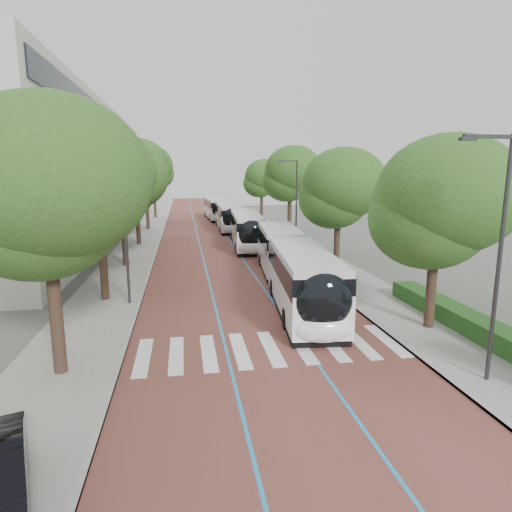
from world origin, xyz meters
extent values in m
plane|color=#51544C|center=(0.00, 0.00, 0.00)|extent=(160.00, 160.00, 0.00)
cube|color=brown|center=(0.00, 40.00, 0.01)|extent=(11.00, 140.00, 0.02)
cube|color=gray|center=(-7.50, 40.00, 0.06)|extent=(4.00, 140.00, 0.12)
cube|color=gray|center=(7.50, 40.00, 0.06)|extent=(4.00, 140.00, 0.12)
cube|color=gray|center=(-5.60, 40.00, 0.06)|extent=(0.20, 140.00, 0.14)
cube|color=gray|center=(5.60, 40.00, 0.06)|extent=(0.20, 140.00, 0.14)
cube|color=silver|center=(-4.80, 1.00, 0.03)|extent=(0.55, 3.60, 0.01)
cube|color=silver|center=(-3.55, 1.00, 0.03)|extent=(0.55, 3.60, 0.01)
cube|color=silver|center=(-2.30, 1.00, 0.03)|extent=(0.55, 3.60, 0.01)
cube|color=silver|center=(-1.05, 1.00, 0.03)|extent=(0.55, 3.60, 0.01)
cube|color=silver|center=(0.20, 1.00, 0.03)|extent=(0.55, 3.60, 0.01)
cube|color=silver|center=(1.45, 1.00, 0.03)|extent=(0.55, 3.60, 0.01)
cube|color=silver|center=(2.70, 1.00, 0.03)|extent=(0.55, 3.60, 0.01)
cube|color=silver|center=(3.95, 1.00, 0.03)|extent=(0.55, 3.60, 0.01)
cube|color=silver|center=(5.20, 1.00, 0.03)|extent=(0.55, 3.60, 0.01)
cube|color=#257FBC|center=(-1.60, 40.00, 0.02)|extent=(0.12, 126.00, 0.01)
cube|color=#257FBC|center=(1.60, 40.00, 0.02)|extent=(0.12, 126.00, 0.01)
cube|color=black|center=(-10.45, 28.00, 3.00)|extent=(0.12, 38.00, 1.60)
cube|color=black|center=(-10.45, 28.00, 6.20)|extent=(0.12, 38.00, 1.60)
cube|color=black|center=(-10.45, 28.00, 9.40)|extent=(0.12, 38.00, 1.60)
cube|color=black|center=(-10.45, 28.00, 12.40)|extent=(0.12, 38.00, 1.60)
cube|color=#1D4818|center=(9.10, 0.00, 0.52)|extent=(1.20, 14.00, 0.80)
cylinder|color=#2D2D2F|center=(6.80, -3.00, 4.12)|extent=(0.14, 0.14, 8.00)
cube|color=#2D2D2F|center=(6.00, -3.00, 8.02)|extent=(1.70, 0.12, 0.12)
cube|color=#2D2D2F|center=(5.30, -3.00, 7.94)|extent=(0.50, 0.20, 0.10)
cylinder|color=#2D2D2F|center=(6.80, 22.00, 4.12)|extent=(0.14, 0.14, 8.00)
cube|color=#2D2D2F|center=(6.00, 22.00, 8.02)|extent=(1.70, 0.12, 0.12)
cube|color=#2D2D2F|center=(5.30, 22.00, 7.94)|extent=(0.50, 0.20, 0.10)
cylinder|color=#2D2D2F|center=(-6.10, 8.00, 4.12)|extent=(0.14, 0.14, 8.00)
cylinder|color=black|center=(-7.50, 0.00, 2.20)|extent=(0.44, 0.44, 4.39)
ellipsoid|color=#254A17|center=(-7.50, 0.00, 6.19)|extent=(6.30, 6.30, 5.36)
cylinder|color=black|center=(-7.50, 9.00, 2.29)|extent=(0.44, 0.44, 4.58)
ellipsoid|color=#254A17|center=(-7.50, 9.00, 6.45)|extent=(5.59, 5.59, 4.75)
cylinder|color=black|center=(-7.50, 18.00, 2.21)|extent=(0.44, 0.44, 4.43)
ellipsoid|color=#254A17|center=(-7.50, 18.00, 6.24)|extent=(6.32, 6.32, 5.37)
cylinder|color=black|center=(-7.50, 28.00, 2.57)|extent=(0.44, 0.44, 5.13)
ellipsoid|color=#254A17|center=(-7.50, 28.00, 7.23)|extent=(5.70, 5.70, 4.84)
cylinder|color=black|center=(-7.50, 40.00, 2.60)|extent=(0.44, 0.44, 5.19)
ellipsoid|color=#254A17|center=(-7.50, 40.00, 7.32)|extent=(6.06, 6.06, 5.15)
cylinder|color=black|center=(-7.50, 55.00, 2.25)|extent=(0.44, 0.44, 4.50)
ellipsoid|color=#254A17|center=(-7.50, 55.00, 6.34)|extent=(5.77, 5.77, 4.90)
cylinder|color=black|center=(7.70, 2.00, 1.94)|extent=(0.44, 0.44, 3.88)
ellipsoid|color=#254A17|center=(7.70, 2.00, 5.47)|extent=(6.02, 6.02, 5.12)
cylinder|color=black|center=(7.70, 14.00, 2.01)|extent=(0.44, 0.44, 4.03)
ellipsoid|color=#254A17|center=(7.70, 14.00, 5.68)|extent=(5.86, 5.86, 4.98)
cylinder|color=black|center=(7.70, 28.00, 2.37)|extent=(0.44, 0.44, 4.74)
ellipsoid|color=#254A17|center=(7.70, 28.00, 6.68)|extent=(5.81, 5.81, 4.94)
cylinder|color=black|center=(7.70, 44.00, 2.16)|extent=(0.44, 0.44, 4.32)
ellipsoid|color=#254A17|center=(7.70, 44.00, 6.08)|extent=(5.27, 5.27, 4.48)
cylinder|color=black|center=(3.17, 10.25, 1.77)|extent=(2.38, 1.12, 2.30)
cube|color=white|center=(2.68, 5.15, 1.26)|extent=(3.39, 9.56, 1.82)
cube|color=black|center=(2.68, 5.15, 2.40)|extent=(3.41, 9.38, 0.97)
cube|color=silver|center=(2.68, 5.15, 3.04)|extent=(3.33, 9.37, 0.31)
cube|color=black|center=(2.68, 5.15, 0.17)|extent=(3.31, 9.18, 0.35)
cube|color=white|center=(3.59, 14.55, 1.26)|extent=(3.24, 7.95, 1.82)
cube|color=black|center=(3.59, 14.55, 2.40)|extent=(3.26, 7.80, 0.97)
cube|color=silver|center=(3.59, 14.55, 3.04)|extent=(3.17, 7.79, 0.31)
cube|color=black|center=(3.59, 14.55, 0.17)|extent=(3.16, 7.63, 0.35)
ellipsoid|color=black|center=(2.24, 0.64, 2.00)|extent=(2.45, 1.32, 2.28)
ellipsoid|color=white|center=(2.23, 0.59, 0.86)|extent=(2.44, 1.22, 1.14)
cylinder|color=black|center=(1.33, 2.99, 0.50)|extent=(0.40, 1.02, 1.00)
cylinder|color=black|center=(3.58, 2.77, 0.50)|extent=(0.40, 1.02, 1.00)
cylinder|color=black|center=(2.63, 16.33, 0.50)|extent=(0.40, 1.02, 1.00)
cylinder|color=black|center=(4.88, 16.11, 0.50)|extent=(0.40, 1.02, 1.00)
cylinder|color=black|center=(1.85, 8.32, 0.50)|extent=(0.40, 1.02, 1.00)
cylinder|color=black|center=(4.10, 8.10, 0.50)|extent=(0.40, 1.02, 1.00)
cube|color=white|center=(2.86, 25.83, 1.26)|extent=(3.30, 12.14, 1.82)
cube|color=black|center=(2.86, 25.83, 2.40)|extent=(3.32, 11.90, 0.97)
cube|color=silver|center=(2.86, 25.83, 3.04)|extent=(3.23, 11.90, 0.31)
cube|color=black|center=(2.86, 25.83, 0.17)|extent=(3.21, 11.66, 0.35)
ellipsoid|color=black|center=(2.47, 19.99, 2.00)|extent=(2.42, 1.25, 2.28)
ellipsoid|color=white|center=(2.47, 19.94, 0.86)|extent=(2.41, 1.15, 1.14)
cylinder|color=black|center=(1.50, 22.31, 0.50)|extent=(0.37, 1.02, 1.00)
cylinder|color=black|center=(3.75, 22.16, 0.50)|extent=(0.37, 1.02, 1.00)
cylinder|color=black|center=(1.99, 29.69, 0.50)|extent=(0.37, 1.02, 1.00)
cylinder|color=black|center=(4.24, 29.54, 0.50)|extent=(0.37, 1.02, 1.00)
cube|color=white|center=(2.44, 38.75, 1.26)|extent=(2.72, 12.04, 1.82)
cube|color=black|center=(2.44, 38.75, 2.40)|extent=(2.75, 11.80, 0.97)
cube|color=silver|center=(2.44, 38.75, 3.04)|extent=(2.66, 11.80, 0.31)
cube|color=black|center=(2.44, 38.75, 0.17)|extent=(2.66, 11.56, 0.35)
ellipsoid|color=black|center=(2.33, 32.90, 2.00)|extent=(2.37, 1.14, 2.28)
ellipsoid|color=white|center=(2.33, 32.85, 0.86)|extent=(2.37, 1.04, 1.14)
cylinder|color=black|center=(1.24, 35.17, 0.50)|extent=(0.32, 1.01, 1.00)
cylinder|color=black|center=(3.50, 35.13, 0.50)|extent=(0.32, 1.01, 1.00)
cylinder|color=black|center=(1.38, 42.57, 0.50)|extent=(0.32, 1.01, 1.00)
cylinder|color=black|center=(3.64, 42.53, 0.50)|extent=(0.32, 1.01, 1.00)
cube|color=white|center=(1.80, 51.71, 1.26)|extent=(2.94, 12.08, 1.82)
cube|color=black|center=(1.80, 51.71, 2.40)|extent=(2.97, 11.84, 0.97)
cube|color=silver|center=(1.80, 51.71, 3.04)|extent=(2.88, 11.84, 0.31)
cube|color=black|center=(1.80, 51.71, 0.17)|extent=(2.87, 11.60, 0.35)
ellipsoid|color=black|center=(2.02, 45.86, 2.00)|extent=(2.39, 1.19, 2.28)
ellipsoid|color=white|center=(2.02, 45.81, 0.86)|extent=(2.38, 1.09, 1.14)
cylinder|color=black|center=(0.80, 48.07, 0.50)|extent=(0.34, 1.01, 1.00)
cylinder|color=black|center=(3.06, 48.15, 0.50)|extent=(0.34, 1.01, 1.00)
cylinder|color=black|center=(0.53, 55.47, 0.50)|extent=(0.34, 1.01, 1.00)
cylinder|color=black|center=(2.79, 55.55, 0.50)|extent=(0.34, 1.01, 1.00)
camera|label=1|loc=(-3.11, -14.87, 6.92)|focal=30.00mm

